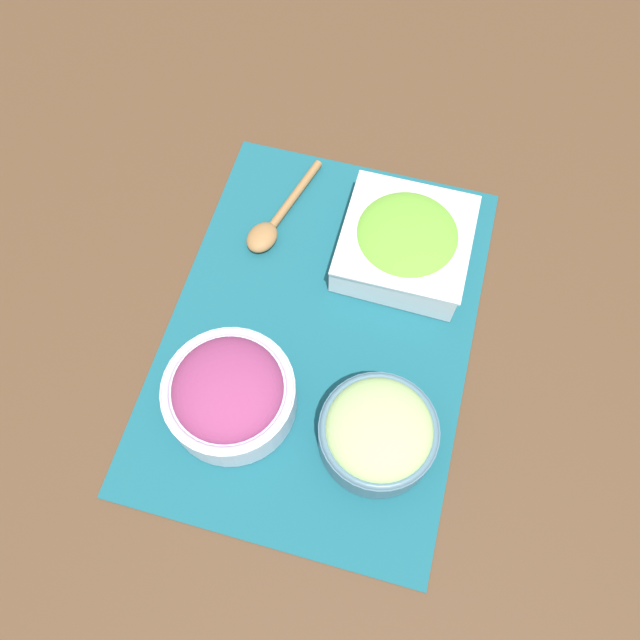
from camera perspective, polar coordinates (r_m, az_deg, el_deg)
The scene contains 6 objects.
ground_plane at distance 0.83m, azimuth 0.00°, elevation -0.99°, with size 3.00×3.00×0.00m, color #513823.
placemat at distance 0.83m, azimuth 0.00°, elevation -0.93°, with size 0.56×0.40×0.00m.
lettuce_bowl at distance 0.86m, azimuth 7.82°, elevation 7.09°, with size 0.17×0.17×0.07m.
onion_bowl at distance 0.76m, azimuth -8.29°, elevation -6.61°, with size 0.16×0.16×0.09m.
cucumber_bowl at distance 0.75m, azimuth 5.34°, elevation -10.17°, with size 0.14×0.14×0.07m.
wooden_spoon at distance 0.90m, azimuth -4.40°, elevation 8.70°, with size 0.18×0.07×0.02m.
Camera 1 is at (-0.33, -0.09, 0.76)m, focal length 35.00 mm.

